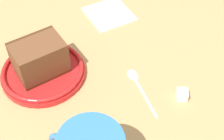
{
  "coord_description": "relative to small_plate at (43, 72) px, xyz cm",
  "views": [
    {
      "loc": [
        37.69,
        -1.19,
        47.16
      ],
      "look_at": [
        -1.54,
        7.15,
        3.0
      ],
      "focal_mm": 52.35,
      "sensor_mm": 36.0,
      "label": 1
    }
  ],
  "objects": [
    {
      "name": "folded_napkin",
      "position": [
        -15.58,
        16.08,
        -0.62
      ],
      "size": [
        12.21,
        11.92,
        0.6
      ],
      "primitive_type": "cube",
      "rotation": [
        0.0,
        0.0,
        0.29
      ],
      "color": "white",
      "rests_on": "ground_plane"
    },
    {
      "name": "sugar_cube",
      "position": [
        10.81,
        23.99,
        0.05
      ],
      "size": [
        2.34,
        2.34,
        1.94
      ],
      "primitive_type": "cube",
      "rotation": [
        0.0,
        0.0,
        1.33
      ],
      "color": "white",
      "rests_on": "ground_plane"
    },
    {
      "name": "cake_slice",
      "position": [
        -0.26,
        -0.1,
        3.52
      ],
      "size": [
        9.44,
        10.93,
        6.69
      ],
      "color": "#472814",
      "rests_on": "small_plate"
    },
    {
      "name": "ground_plane",
      "position": [
        5.73,
        5.41,
        -2.26
      ],
      "size": [
        139.62,
        139.62,
        2.67
      ],
      "primitive_type": "cube",
      "color": "tan"
    },
    {
      "name": "teaspoon",
      "position": [
        5.58,
        17.11,
        -0.57
      ],
      "size": [
        12.17,
        3.12,
        0.8
      ],
      "color": "silver",
      "rests_on": "ground_plane"
    },
    {
      "name": "small_plate",
      "position": [
        0.0,
        0.0,
        0.0
      ],
      "size": [
        16.01,
        16.01,
        1.87
      ],
      "color": "red",
      "rests_on": "ground_plane"
    }
  ]
}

